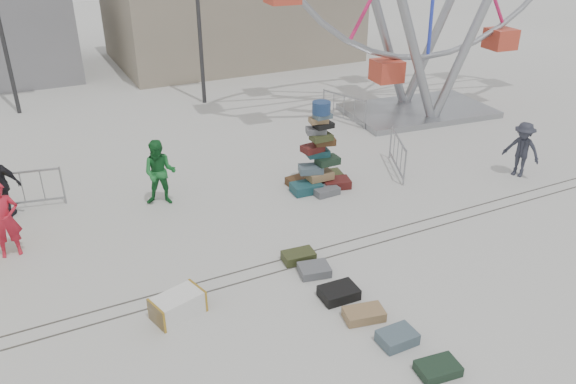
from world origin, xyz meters
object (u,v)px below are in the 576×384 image
steamer_trunk (178,305)px  pedestrian_grey (522,149)px  pedestrian_black (0,184)px  pedestrian_red (4,219)px  barricade_wheel_back (344,109)px  barricade_dummy_c (23,190)px  suitcase_tower (319,164)px  barricade_wheel_front (397,154)px  pedestrian_green (160,173)px

steamer_trunk → pedestrian_grey: pedestrian_grey is taller
pedestrian_black → pedestrian_grey: size_ratio=1.10×
pedestrian_red → barricade_wheel_back: bearing=20.5°
barricade_dummy_c → pedestrian_black: pedestrian_black is taller
suitcase_tower → pedestrian_grey: size_ratio=1.53×
pedestrian_black → pedestrian_grey: (13.94, -4.11, -0.08)m
suitcase_tower → barricade_wheel_front: size_ratio=1.28×
suitcase_tower → pedestrian_red: bearing=-174.3°
suitcase_tower → barricade_wheel_front: suitcase_tower is taller
barricade_wheel_front → suitcase_tower: bearing=111.8°
pedestrian_grey → suitcase_tower: bearing=-130.8°
steamer_trunk → barricade_dummy_c: 6.62m
barricade_dummy_c → pedestrian_green: 3.65m
barricade_wheel_back → suitcase_tower: bearing=-58.3°
barricade_dummy_c → suitcase_tower: bearing=-6.1°
steamer_trunk → barricade_wheel_back: bearing=26.7°
pedestrian_black → pedestrian_grey: pedestrian_black is taller
steamer_trunk → barricade_dummy_c: barricade_dummy_c is taller
barricade_wheel_back → pedestrian_green: (-7.81, -3.35, 0.36)m
suitcase_tower → pedestrian_red: suitcase_tower is taller
pedestrian_black → pedestrian_grey: 14.54m
pedestrian_green → pedestrian_red: bearing=-141.5°
suitcase_tower → barricade_wheel_front: (2.68, -0.11, -0.17)m
steamer_trunk → pedestrian_black: (-2.87, 5.93, 0.69)m
barricade_wheel_front → pedestrian_red: (-10.81, 0.16, 0.38)m
pedestrian_red → pedestrian_grey: 14.06m
steamer_trunk → pedestrian_grey: (11.07, 1.82, 0.61)m
suitcase_tower → pedestrian_black: size_ratio=1.39×
barricade_wheel_front → pedestrian_black: bearing=102.6°
steamer_trunk → pedestrian_green: 4.96m
barricade_wheel_back → pedestrian_grey: 6.75m
steamer_trunk → pedestrian_green: (0.99, 4.82, 0.68)m
barricade_dummy_c → barricade_wheel_front: bearing=-2.5°
suitcase_tower → steamer_trunk: 6.55m
barricade_dummy_c → pedestrian_red: 2.38m
suitcase_tower → pedestrian_green: suitcase_tower is taller
pedestrian_grey → barricade_wheel_front: bearing=-143.0°
pedestrian_black → pedestrian_grey: bearing=-169.2°
pedestrian_red → pedestrian_green: size_ratio=1.02×
barricade_wheel_front → barricade_wheel_back: size_ratio=1.00×
suitcase_tower → steamer_trunk: size_ratio=2.56×
steamer_trunk → barricade_wheel_front: barricade_wheel_front is taller
barricade_wheel_front → pedestrian_green: size_ratio=1.10×
suitcase_tower → steamer_trunk: bearing=-138.2°
steamer_trunk → barricade_wheel_back: 12.01m
barricade_wheel_front → pedestrian_grey: bearing=-97.1°
barricade_dummy_c → pedestrian_grey: (13.46, -4.35, 0.29)m
pedestrian_green → pedestrian_grey: pedestrian_green is taller
barricade_wheel_back → pedestrian_black: (-11.67, -2.24, 0.37)m
suitcase_tower → pedestrian_red: (-8.13, 0.05, 0.21)m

